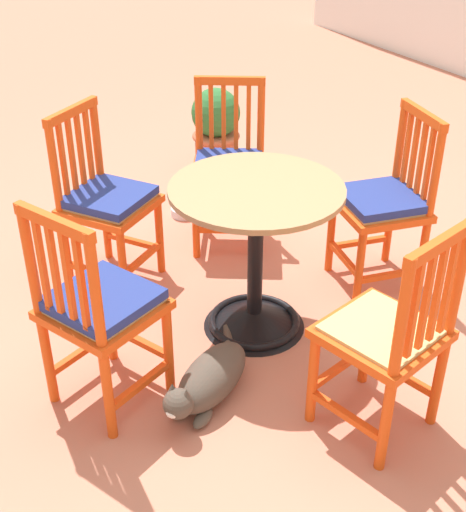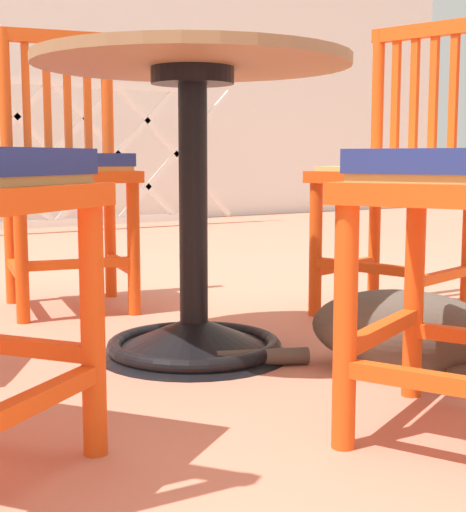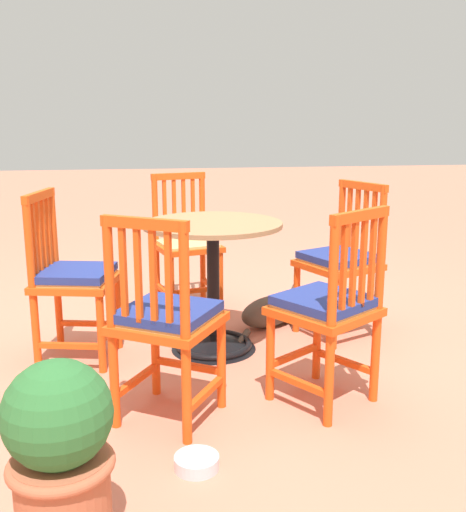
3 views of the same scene
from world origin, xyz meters
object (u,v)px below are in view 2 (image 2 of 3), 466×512
cafe_table (193,242)px  tabby_cat (421,333)px  orange_chair_by_planter (67,171)px  orange_chair_facing_out (399,176)px

cafe_table → tabby_cat: bearing=-51.3°
orange_chair_by_planter → tabby_cat: (0.37, -1.18, -0.35)m
orange_chair_facing_out → tabby_cat: bearing=-131.1°
cafe_table → tabby_cat: (0.34, -0.43, -0.19)m
orange_chair_by_planter → tabby_cat: size_ratio=1.63×
cafe_table → tabby_cat: 0.58m
cafe_table → orange_chair_by_planter: (-0.03, 0.75, 0.16)m
cafe_table → tabby_cat: size_ratio=1.36×
cafe_table → tabby_cat: cafe_table is taller
orange_chair_facing_out → tabby_cat: (-0.45, -0.52, -0.34)m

